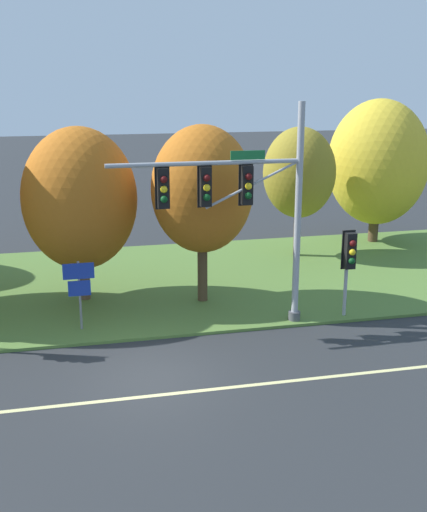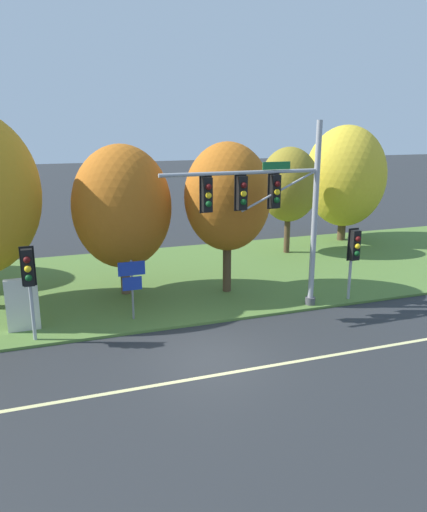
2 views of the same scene
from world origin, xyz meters
The scene contains 10 objects.
ground_plane centered at (0.00, 0.00, 0.00)m, with size 160.00×160.00×0.00m, color #282B2D.
lane_stripe centered at (0.00, -1.20, 0.00)m, with size 36.00×0.16×0.01m, color beige.
grass_verge centered at (0.00, 8.25, 0.05)m, with size 48.00×11.50×0.10m, color #517533.
traffic_signal_mast centered at (3.37, 2.91, 4.30)m, with size 6.32×0.49×7.22m.
pedestrian_signal_further_along centered at (7.08, 2.80, 2.27)m, with size 0.46×0.55×3.02m.
route_sign_post centered at (-1.80, 3.68, 1.63)m, with size 0.99×0.08×2.29m.
tree_behind_signpost centered at (-1.58, 6.72, 3.84)m, with size 4.09×4.09×6.31m.
tree_mid_verge centered at (2.64, 5.58, 4.21)m, with size 3.61×3.61×6.39m.
tree_tall_centre centered at (8.16, 10.69, 3.91)m, with size 3.25×3.25×5.86m.
tree_right_far centered at (12.82, 12.36, 4.03)m, with size 4.85×4.85×6.98m.
Camera 1 is at (-1.97, -16.30, 8.00)m, focal length 45.00 mm.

